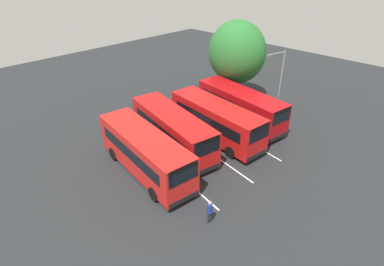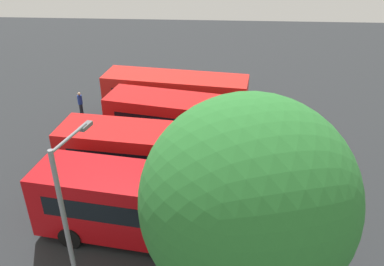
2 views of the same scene
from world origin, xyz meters
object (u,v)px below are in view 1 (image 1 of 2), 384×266
object	(u,v)px
bus_far_left	(145,152)
street_lamp	(279,81)
bus_far_right	(241,106)
pedestrian	(210,210)
depot_tree	(237,52)
bus_center_left	(173,130)
bus_center_right	(216,120)

from	to	relation	value
bus_far_left	street_lamp	world-z (taller)	street_lamp
street_lamp	bus_far_right	bearing A→B (deg)	-12.86
pedestrian	street_lamp	distance (m)	16.07
bus_far_right	depot_tree	bearing A→B (deg)	141.50
bus_far_right	bus_far_left	bearing A→B (deg)	-82.94
bus_far_right	pedestrian	world-z (taller)	bus_far_right
bus_center_left	street_lamp	xyz separation A→B (m)	(2.97, 10.95, 2.09)
bus_far_left	bus_center_right	world-z (taller)	same
bus_center_left	pedestrian	distance (m)	8.80
street_lamp	depot_tree	bearing A→B (deg)	-82.03
pedestrian	street_lamp	world-z (taller)	street_lamp
bus_center_right	depot_tree	bearing A→B (deg)	123.62
bus_center_left	bus_center_right	size ratio (longest dim) A/B	1.01
bus_center_right	street_lamp	bearing A→B (deg)	84.30
bus_center_left	depot_tree	world-z (taller)	depot_tree
bus_center_right	bus_center_left	bearing A→B (deg)	-105.05
bus_far_right	street_lamp	xyz separation A→B (m)	(1.76, 3.39, 2.09)
street_lamp	bus_center_right	bearing A→B (deg)	2.70
pedestrian	bus_far_right	bearing A→B (deg)	-35.47
bus_center_left	bus_far_right	world-z (taller)	same
bus_far_left	bus_far_right	world-z (taller)	same
bus_center_right	depot_tree	size ratio (longest dim) A/B	1.12
bus_far_left	depot_tree	xyz separation A→B (m)	(-3.62, 15.22, 3.57)
bus_center_right	pedestrian	world-z (taller)	bus_center_right
bus_far_right	pedestrian	xyz separation A→B (m)	(6.52, -11.69, -0.79)
bus_center_right	street_lamp	size ratio (longest dim) A/B	1.45
bus_center_left	depot_tree	distance (m)	12.41
bus_far_left	bus_far_right	bearing A→B (deg)	96.46
bus_center_right	depot_tree	world-z (taller)	depot_tree
bus_center_left	pedestrian	size ratio (longest dim) A/B	5.80
bus_far_right	street_lamp	size ratio (longest dim) A/B	1.46
bus_far_right	bus_center_left	bearing A→B (deg)	-91.04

